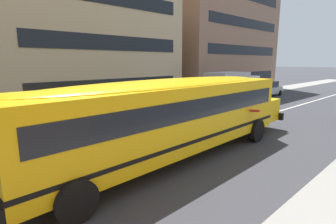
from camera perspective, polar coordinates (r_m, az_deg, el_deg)
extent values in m
plane|color=#38383D|center=(10.38, -13.81, -10.61)|extent=(400.00, 400.00, 0.00)
cube|color=gray|center=(17.01, -26.51, -2.99)|extent=(120.00, 3.00, 0.01)
cube|color=silver|center=(10.37, -13.81, -10.59)|extent=(110.00, 0.16, 0.01)
cube|color=yellow|center=(9.99, 0.34, -0.78)|extent=(11.94, 3.05, 2.37)
cube|color=yellow|center=(15.62, 18.04, 0.70)|extent=(1.79, 2.31, 1.19)
cube|color=black|center=(16.45, 19.32, -0.30)|extent=(0.30, 2.70, 0.39)
cube|color=black|center=(9.91, 0.34, 1.63)|extent=(11.23, 3.06, 0.69)
cube|color=black|center=(10.15, 0.34, -4.66)|extent=(11.96, 3.08, 0.13)
ellipsoid|color=yellow|center=(9.82, 0.35, 6.01)|extent=(11.46, 2.82, 0.39)
cylinder|color=red|center=(12.21, 18.25, 0.24)|extent=(0.49, 0.49, 0.03)
cylinder|color=black|center=(14.48, 9.02, -2.06)|extent=(1.09, 0.33, 1.08)
cylinder|color=black|center=(13.15, 18.62, -3.82)|extent=(1.09, 0.33, 1.08)
cylinder|color=black|center=(9.13, -26.98, -10.90)|extent=(1.09, 0.33, 1.08)
cylinder|color=black|center=(6.82, -19.33, -17.79)|extent=(1.09, 0.33, 1.08)
cube|color=#B7BABF|center=(31.21, 20.83, 4.46)|extent=(3.94, 1.79, 0.70)
cube|color=black|center=(31.01, 20.80, 5.67)|extent=(2.23, 1.61, 0.64)
cylinder|color=black|center=(32.77, 20.39, 4.15)|extent=(0.60, 0.19, 0.60)
cylinder|color=black|center=(32.10, 23.14, 3.83)|extent=(0.60, 0.19, 0.60)
cylinder|color=black|center=(30.44, 18.32, 3.81)|extent=(0.60, 0.19, 0.60)
cylinder|color=black|center=(29.72, 21.24, 3.47)|extent=(0.60, 0.19, 0.60)
cube|color=silver|center=(26.97, 16.25, 5.49)|extent=(1.82, 2.22, 2.00)
cube|color=black|center=(27.75, 17.24, 6.19)|extent=(0.06, 1.85, 0.70)
cube|color=#B7B7BC|center=(24.40, 12.75, 5.60)|extent=(4.22, 2.24, 2.40)
cylinder|color=black|center=(27.63, 14.16, 3.62)|extent=(0.84, 0.27, 0.84)
cylinder|color=black|center=(26.55, 18.20, 3.13)|extent=(0.84, 0.27, 0.84)
cylinder|color=black|center=(24.69, 9.78, 2.97)|extent=(0.84, 0.27, 0.84)
cylinder|color=black|center=(23.47, 14.11, 2.39)|extent=(0.84, 0.27, 0.84)
cube|color=black|center=(20.60, -11.61, 5.56)|extent=(12.69, 0.04, 1.10)
cube|color=black|center=(20.57, -11.96, 14.47)|extent=(12.69, 0.04, 1.10)
cube|color=#93705B|center=(38.01, 8.65, 17.17)|extent=(17.64, 11.70, 16.00)
cube|color=black|center=(34.51, 16.15, 7.41)|extent=(14.82, 0.04, 1.10)
cube|color=black|center=(34.49, 16.43, 12.72)|extent=(14.82, 0.04, 1.10)
cube|color=black|center=(34.76, 16.73, 17.98)|extent=(14.82, 0.04, 1.10)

